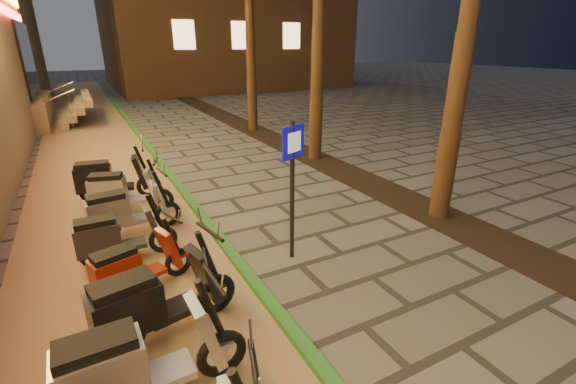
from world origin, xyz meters
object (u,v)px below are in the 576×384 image
scooter_5 (151,303)px  scooter_7 (114,237)px  pedestrian_sign (293,173)px  scooter_4 (134,365)px  scooter_10 (108,179)px  scooter_8 (123,211)px  scooter_9 (121,191)px  scooter_6 (133,267)px

scooter_5 → scooter_7: bearing=83.7°
pedestrian_sign → scooter_4: (-2.77, -1.89, -0.97)m
pedestrian_sign → scooter_4: size_ratio=1.29×
scooter_7 → scooter_10: scooter_10 is taller
scooter_4 → scooter_8: bearing=83.3°
scooter_4 → scooter_9: (0.42, 5.20, -0.04)m
scooter_7 → scooter_6: bearing=-82.8°
scooter_7 → pedestrian_sign: bearing=-24.5°
pedestrian_sign → scooter_10: (-2.53, 4.17, -0.97)m
pedestrian_sign → scooter_9: 4.18m
scooter_5 → scooter_7: size_ratio=1.16×
scooter_4 → scooter_7: size_ratio=1.16×
scooter_5 → scooter_8: scooter_5 is taller
pedestrian_sign → scooter_8: (-2.42, 2.14, -1.01)m
scooter_4 → scooter_6: scooter_4 is taller
pedestrian_sign → scooter_5: (-2.46, -0.97, -0.97)m
scooter_9 → scooter_10: (-0.19, 0.86, 0.04)m
scooter_10 → scooter_4: bearing=-84.0°
scooter_4 → scooter_9: size_ratio=1.09×
scooter_4 → scooter_6: size_ratio=1.23×
scooter_4 → scooter_9: 5.22m
pedestrian_sign → scooter_8: size_ratio=1.38×
scooter_8 → scooter_6: bearing=-99.1°
scooter_7 → scooter_9: 2.14m
scooter_8 → scooter_10: (-0.11, 2.03, 0.03)m
scooter_9 → scooter_10: scooter_10 is taller
scooter_5 → scooter_7: 2.18m
scooter_6 → scooter_5: bearing=-103.5°
scooter_4 → scooter_6: (0.24, 2.03, -0.10)m
scooter_10 → scooter_6: bearing=-81.7°
scooter_7 → scooter_4: bearing=-92.1°
pedestrian_sign → scooter_5: pedestrian_sign is taller
scooter_5 → scooter_7: scooter_5 is taller
scooter_7 → scooter_10: bearing=86.9°
scooter_5 → scooter_6: (-0.07, 1.11, -0.10)m
scooter_5 → scooter_10: bearing=78.9°
scooter_6 → scooter_10: (0.00, 4.03, 0.10)m
scooter_9 → scooter_7: bearing=-81.5°
scooter_7 → scooter_10: size_ratio=0.87×
scooter_7 → scooter_9: (0.33, 2.12, 0.03)m
scooter_4 → scooter_5: bearing=69.6°
scooter_8 → scooter_10: size_ratio=0.94×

